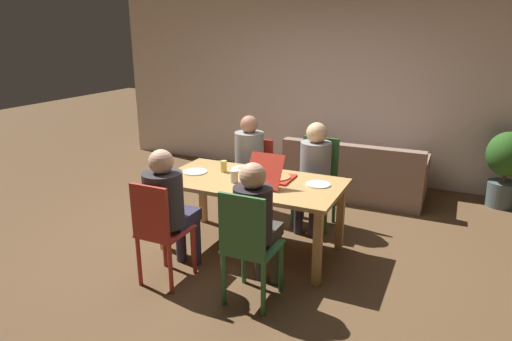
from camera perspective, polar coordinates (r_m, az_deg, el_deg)
ground_plane at (r=4.74m, az=-0.52°, el=-9.79°), size 20.00×20.00×0.00m
back_wall at (r=6.87m, az=9.67°, el=11.36°), size 7.26×0.12×2.93m
dining_table at (r=4.48m, az=-0.54°, el=-2.29°), size 1.78×0.93×0.74m
chair_0 at (r=5.18m, az=7.74°, el=-0.97°), size 0.44×0.41×1.00m
person_0 at (r=5.00m, az=7.35°, el=0.51°), size 0.34×0.49×1.21m
chair_1 at (r=3.62m, az=-1.03°, el=-9.38°), size 0.41×0.43×0.99m
person_1 at (r=3.67m, az=0.01°, el=-6.05°), size 0.32×0.51×1.19m
chair_2 at (r=3.98m, az=-12.18°, el=-7.25°), size 0.38×0.42×0.96m
person_2 at (r=4.02m, az=-11.04°, el=-4.03°), size 0.34×0.56×1.21m
chair_3 at (r=5.49m, az=-0.48°, el=-0.40°), size 0.45×0.45×0.89m
person_3 at (r=5.30m, az=-1.13°, el=1.59°), size 0.34×0.54×1.21m
pizza_box_0 at (r=4.42m, az=2.19°, el=-0.72°), size 0.34×0.53×0.31m
plate_0 at (r=4.73m, az=-7.72°, el=-0.15°), size 0.26×0.26×0.01m
plate_1 at (r=4.35m, az=7.88°, el=-1.75°), size 0.24×0.24×0.01m
plate_2 at (r=4.79m, az=-1.62°, el=0.27°), size 0.24×0.24×0.03m
drinking_glass_0 at (r=4.37m, az=-2.77°, el=-0.77°), size 0.08×0.08×0.12m
drinking_glass_1 at (r=4.70m, az=-4.11°, el=0.53°), size 0.07×0.07×0.12m
couch at (r=6.23m, az=12.40°, el=-0.64°), size 1.81×0.88×0.78m
potted_plant at (r=6.44m, az=29.11°, el=0.79°), size 0.51×0.51×0.96m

